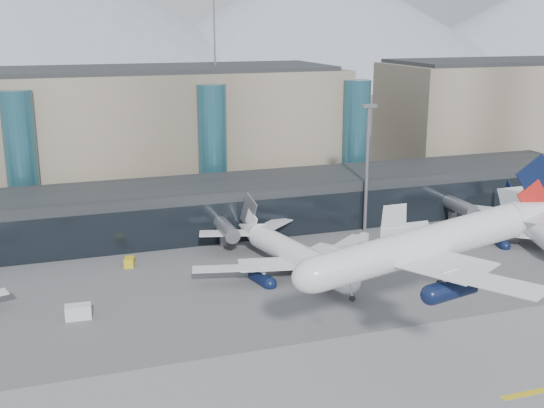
{
  "coord_description": "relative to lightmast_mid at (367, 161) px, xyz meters",
  "views": [
    {
      "loc": [
        -30.75,
        -71.32,
        41.18
      ],
      "look_at": [
        4.58,
        32.0,
        11.83
      ],
      "focal_mm": 45.0,
      "sensor_mm": 36.0,
      "label": 1
    }
  ],
  "objects": [
    {
      "name": "jet_parked_right",
      "position": [
        27.0,
        -15.74,
        -10.45
      ],
      "size": [
        31.15,
        32.66,
        10.48
      ],
      "rotation": [
        0.0,
        0.0,
        1.27
      ],
      "color": "silver",
      "rests_on": "ground"
    },
    {
      "name": "hero_jet",
      "position": [
        -17.82,
        -55.21,
        3.43
      ],
      "size": [
        35.37,
        35.96,
        11.61
      ],
      "rotation": [
        0.0,
        -0.18,
        -0.08
      ],
      "color": "silver",
      "rests_on": "ground"
    },
    {
      "name": "jet_parked_mid",
      "position": [
        -22.71,
        -15.53,
        -9.89
      ],
      "size": [
        36.29,
        37.24,
        11.98
      ],
      "rotation": [
        0.0,
        0.0,
        1.79
      ],
      "color": "silver",
      "rests_on": "ground"
    },
    {
      "name": "lightmast_mid",
      "position": [
        0.0,
        0.0,
        0.0
      ],
      "size": [
        3.0,
        1.2,
        25.6
      ],
      "color": "slate",
      "rests_on": "ground"
    },
    {
      "name": "teal_towers",
      "position": [
        -44.99,
        26.01,
        -0.41
      ],
      "size": [
        116.4,
        19.4,
        46.0
      ],
      "color": "#265A6B",
      "rests_on": "ground"
    },
    {
      "name": "ground",
      "position": [
        -30.0,
        -48.0,
        -14.42
      ],
      "size": [
        900.0,
        900.0,
        0.0
      ],
      "primitive_type": "plane",
      "color": "#515154",
      "rests_on": "ground"
    },
    {
      "name": "veh_d",
      "position": [
        -3.71,
        -6.57,
        -13.67
      ],
      "size": [
        2.91,
        2.75,
        1.5
      ],
      "primitive_type": "cube",
      "rotation": [
        0.0,
        0.0,
        0.69
      ],
      "color": "silver",
      "rests_on": "ground"
    },
    {
      "name": "concourse",
      "position": [
        -30.02,
        9.73,
        -9.45
      ],
      "size": [
        170.0,
        27.0,
        10.0
      ],
      "color": "black",
      "rests_on": "ground"
    },
    {
      "name": "veh_g",
      "position": [
        2.28,
        -7.51,
        -13.76
      ],
      "size": [
        2.4,
        2.62,
        1.32
      ],
      "primitive_type": "cube",
      "rotation": [
        0.0,
        0.0,
        -0.95
      ],
      "color": "silver",
      "rests_on": "ground"
    },
    {
      "name": "terminal_main",
      "position": [
        -55.0,
        42.0,
        1.03
      ],
      "size": [
        130.0,
        30.0,
        31.0
      ],
      "color": "gray",
      "rests_on": "ground"
    },
    {
      "name": "veh_a",
      "position": [
        -57.88,
        -25.21,
        -13.4
      ],
      "size": [
        3.74,
        2.25,
        2.04
      ],
      "primitive_type": "cube",
      "rotation": [
        0.0,
        0.0,
        -0.06
      ],
      "color": "silver",
      "rests_on": "ground"
    },
    {
      "name": "veh_b",
      "position": [
        -48.11,
        -5.74,
        -13.66
      ],
      "size": [
        2.23,
        2.96,
        1.52
      ],
      "primitive_type": "cube",
      "rotation": [
        0.0,
        0.0,
        1.32
      ],
      "color": "gold",
      "rests_on": "ground"
    },
    {
      "name": "mountain_ridge",
      "position": [
        -14.03,
        332.0,
        31.33
      ],
      "size": [
        910.0,
        400.0,
        110.0
      ],
      "color": "gray",
      "rests_on": "ground"
    },
    {
      "name": "terminal_east",
      "position": [
        65.0,
        42.0,
        1.03
      ],
      "size": [
        70.0,
        30.0,
        31.0
      ],
      "color": "gray",
      "rests_on": "ground"
    }
  ]
}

